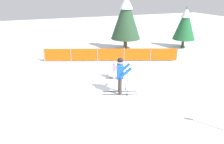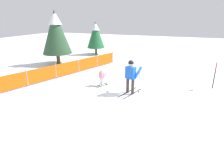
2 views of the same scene
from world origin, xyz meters
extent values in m
plane|color=white|center=(0.00, 0.00, 0.00)|extent=(60.00, 60.00, 0.00)
cube|color=black|center=(0.01, 0.37, 0.01)|extent=(1.58, 0.58, 0.02)
cube|color=black|center=(-0.09, 0.07, 0.01)|extent=(1.58, 0.58, 0.02)
cylinder|color=#3F332D|center=(0.01, 0.37, 0.41)|extent=(0.16, 0.16, 0.78)
cylinder|color=#3F332D|center=(-0.09, 0.07, 0.41)|extent=(0.16, 0.16, 0.78)
cube|color=blue|center=(-0.04, 0.22, 1.11)|extent=(0.42, 0.55, 0.61)
cylinder|color=blue|center=(0.28, 0.43, 1.14)|extent=(0.56, 0.29, 0.51)
cylinder|color=blue|center=(0.09, -0.15, 1.14)|extent=(0.56, 0.29, 0.51)
sphere|color=#D8AD8C|center=(-0.04, 0.22, 1.57)|extent=(0.26, 0.26, 0.26)
sphere|color=black|center=(-0.04, 0.22, 1.62)|extent=(0.27, 0.27, 0.27)
cylinder|color=black|center=(0.37, 0.42, 0.61)|extent=(0.02, 0.02, 1.22)
cylinder|color=black|center=(0.37, 0.42, 0.06)|extent=(0.07, 0.07, 0.01)
cylinder|color=black|center=(0.16, -0.19, 0.61)|extent=(0.02, 0.02, 1.22)
cylinder|color=black|center=(0.16, -0.19, 0.06)|extent=(0.07, 0.07, 0.01)
cube|color=black|center=(0.43, 2.11, 0.01)|extent=(0.87, 0.43, 0.02)
cube|color=black|center=(0.36, 1.95, 0.01)|extent=(0.87, 0.43, 0.02)
cylinder|color=silver|center=(0.43, 2.11, 0.24)|extent=(0.09, 0.09, 0.45)
cylinder|color=silver|center=(0.36, 1.95, 0.24)|extent=(0.09, 0.09, 0.45)
cube|color=pink|center=(0.40, 2.03, 0.64)|extent=(0.26, 0.32, 0.35)
cylinder|color=pink|center=(0.58, 2.13, 0.65)|extent=(0.30, 0.19, 0.30)
cylinder|color=pink|center=(0.44, 1.82, 0.65)|extent=(0.30, 0.19, 0.30)
sphere|color=#D8AD8C|center=(0.40, 2.03, 0.90)|extent=(0.15, 0.15, 0.15)
sphere|color=white|center=(0.40, 2.03, 0.93)|extent=(0.16, 0.16, 0.16)
cylinder|color=black|center=(0.65, 2.15, 0.35)|extent=(0.02, 0.02, 0.69)
cylinder|color=black|center=(0.65, 2.15, 0.06)|extent=(0.07, 0.07, 0.01)
cylinder|color=black|center=(0.47, 1.75, 0.35)|extent=(0.02, 0.02, 0.69)
cylinder|color=black|center=(0.47, 1.75, 0.06)|extent=(0.07, 0.07, 0.01)
cylinder|color=gray|center=(-2.90, 6.50, 0.49)|extent=(0.06, 0.06, 0.98)
cylinder|color=gray|center=(-1.21, 5.86, 0.49)|extent=(0.06, 0.06, 0.98)
cylinder|color=gray|center=(0.47, 5.23, 0.49)|extent=(0.06, 0.06, 0.98)
cylinder|color=gray|center=(2.15, 4.59, 0.49)|extent=(0.06, 0.06, 0.98)
cylinder|color=gray|center=(3.84, 3.96, 0.49)|extent=(0.06, 0.06, 0.98)
cylinder|color=gray|center=(5.52, 3.32, 0.49)|extent=(0.06, 0.06, 0.98)
cube|color=#E55A0D|center=(-2.05, 6.18, 0.49)|extent=(1.69, 0.66, 0.82)
cube|color=#E55A0D|center=(-0.37, 5.54, 0.49)|extent=(1.69, 0.66, 0.82)
cube|color=#E55A0D|center=(1.31, 4.91, 0.49)|extent=(1.69, 0.66, 0.82)
cube|color=#E55A0D|center=(3.00, 4.27, 0.49)|extent=(1.69, 0.66, 0.82)
cube|color=#E55A0D|center=(4.68, 3.64, 0.49)|extent=(1.69, 0.66, 0.82)
cylinder|color=#4C3823|center=(8.34, 6.27, 0.36)|extent=(0.23, 0.23, 0.71)
cone|color=#216435|center=(8.34, 6.27, 2.04)|extent=(1.82, 1.82, 2.66)
cone|color=white|center=(8.34, 6.27, 2.89)|extent=(0.82, 0.82, 0.80)
cylinder|color=#4C3823|center=(3.54, 7.40, 0.46)|extent=(0.29, 0.29, 0.92)
cone|color=#2C5033|center=(3.54, 7.40, 2.62)|extent=(2.33, 2.33, 3.41)
cone|color=white|center=(3.54, 7.40, 3.72)|extent=(1.05, 1.05, 1.02)
camera|label=1|loc=(-3.78, -8.35, 4.62)|focal=35.00mm
camera|label=2|loc=(-8.08, -1.91, 3.73)|focal=28.00mm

